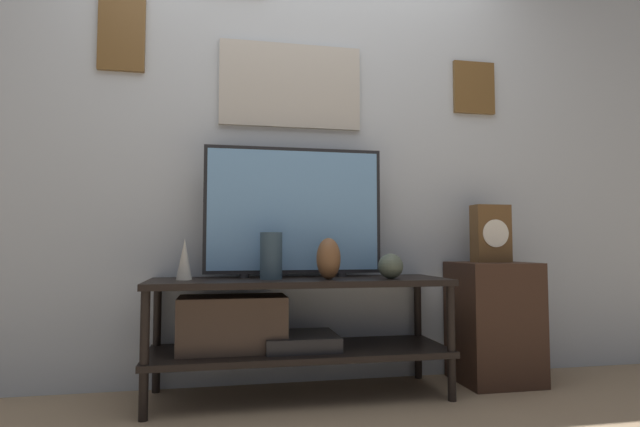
{
  "coord_description": "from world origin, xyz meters",
  "views": [
    {
      "loc": [
        -0.38,
        -2.19,
        0.74
      ],
      "look_at": [
        0.1,
        0.28,
        0.9
      ],
      "focal_mm": 28.0,
      "sensor_mm": 36.0,
      "label": 1
    }
  ],
  "objects_px": {
    "vase_tall_ceramic": "(271,256)",
    "vase_urn_stoneware": "(329,259)",
    "mantel_clock": "(491,234)",
    "vase_round_glass": "(391,266)",
    "television": "(294,211)",
    "vase_slim_bronze": "(184,259)"
  },
  "relations": [
    {
      "from": "vase_tall_ceramic",
      "to": "vase_urn_stoneware",
      "type": "distance_m",
      "value": 0.28
    },
    {
      "from": "vase_urn_stoneware",
      "to": "mantel_clock",
      "type": "relative_size",
      "value": 0.63
    },
    {
      "from": "vase_round_glass",
      "to": "mantel_clock",
      "type": "height_order",
      "value": "mantel_clock"
    },
    {
      "from": "vase_round_glass",
      "to": "vase_urn_stoneware",
      "type": "bearing_deg",
      "value": 176.41
    },
    {
      "from": "vase_round_glass",
      "to": "vase_urn_stoneware",
      "type": "distance_m",
      "value": 0.31
    },
    {
      "from": "television",
      "to": "vase_urn_stoneware",
      "type": "relative_size",
      "value": 4.59
    },
    {
      "from": "vase_slim_bronze",
      "to": "mantel_clock",
      "type": "height_order",
      "value": "mantel_clock"
    },
    {
      "from": "vase_round_glass",
      "to": "vase_slim_bronze",
      "type": "height_order",
      "value": "vase_slim_bronze"
    },
    {
      "from": "vase_slim_bronze",
      "to": "mantel_clock",
      "type": "distance_m",
      "value": 1.66
    },
    {
      "from": "television",
      "to": "vase_round_glass",
      "type": "height_order",
      "value": "television"
    },
    {
      "from": "television",
      "to": "vase_tall_ceramic",
      "type": "distance_m",
      "value": 0.3
    },
    {
      "from": "vase_round_glass",
      "to": "vase_slim_bronze",
      "type": "relative_size",
      "value": 0.63
    },
    {
      "from": "television",
      "to": "mantel_clock",
      "type": "relative_size",
      "value": 2.9
    },
    {
      "from": "vase_tall_ceramic",
      "to": "vase_urn_stoneware",
      "type": "xyz_separation_m",
      "value": [
        0.28,
        -0.05,
        -0.01
      ]
    },
    {
      "from": "vase_round_glass",
      "to": "mantel_clock",
      "type": "bearing_deg",
      "value": 15.96
    },
    {
      "from": "television",
      "to": "vase_tall_ceramic",
      "type": "xyz_separation_m",
      "value": [
        -0.13,
        -0.14,
        -0.23
      ]
    },
    {
      "from": "vase_slim_bronze",
      "to": "vase_urn_stoneware",
      "type": "xyz_separation_m",
      "value": [
        0.69,
        -0.1,
        0.0
      ]
    },
    {
      "from": "vase_tall_ceramic",
      "to": "vase_round_glass",
      "type": "distance_m",
      "value": 0.59
    },
    {
      "from": "vase_slim_bronze",
      "to": "vase_round_glass",
      "type": "bearing_deg",
      "value": -6.69
    },
    {
      "from": "vase_tall_ceramic",
      "to": "vase_slim_bronze",
      "type": "distance_m",
      "value": 0.42
    },
    {
      "from": "vase_tall_ceramic",
      "to": "mantel_clock",
      "type": "relative_size",
      "value": 0.72
    },
    {
      "from": "vase_urn_stoneware",
      "to": "vase_tall_ceramic",
      "type": "bearing_deg",
      "value": 169.81
    }
  ]
}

